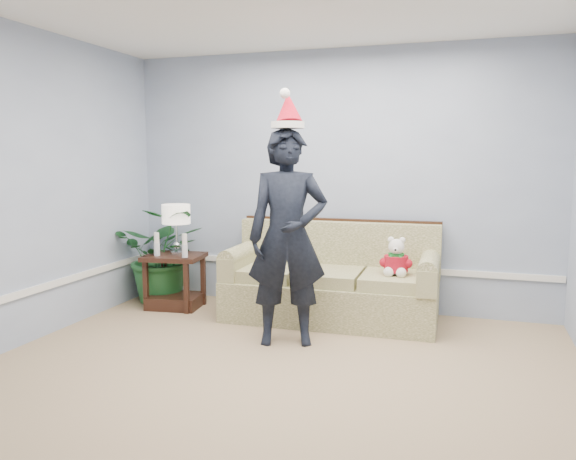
% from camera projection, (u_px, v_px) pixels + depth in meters
% --- Properties ---
extents(room_shell, '(4.54, 5.04, 2.74)m').
position_uv_depth(room_shell, '(245.00, 197.00, 3.51)').
color(room_shell, '#9E8065').
rests_on(room_shell, ground).
extents(wainscot_trim, '(4.49, 4.99, 0.06)m').
position_uv_depth(wainscot_trim, '(175.00, 284.00, 5.10)').
color(wainscot_trim, white).
rests_on(wainscot_trim, room_shell).
extents(sofa, '(2.07, 0.92, 0.96)m').
position_uv_depth(sofa, '(332.00, 284.00, 5.57)').
color(sofa, olive).
rests_on(sofa, room_shell).
extents(side_table, '(0.65, 0.57, 0.57)m').
position_uv_depth(side_table, '(175.00, 287.00, 5.98)').
color(side_table, '#341B13').
rests_on(side_table, room_shell).
extents(table_lamp, '(0.30, 0.30, 0.53)m').
position_uv_depth(table_lamp, '(176.00, 216.00, 5.92)').
color(table_lamp, silver).
rests_on(table_lamp, side_table).
extents(candle_pair, '(0.39, 0.06, 0.25)m').
position_uv_depth(candle_pair, '(171.00, 246.00, 5.81)').
color(candle_pair, silver).
rests_on(candle_pair, side_table).
extents(houseplant, '(1.11, 1.01, 1.06)m').
position_uv_depth(houseplant, '(164.00, 255.00, 6.18)').
color(houseplant, '#1D5727').
rests_on(houseplant, room_shell).
extents(man, '(0.78, 0.63, 1.84)m').
position_uv_depth(man, '(288.00, 237.00, 4.75)').
color(man, black).
rests_on(man, room_shell).
extents(santa_hat, '(0.37, 0.40, 0.33)m').
position_uv_depth(santa_hat, '(288.00, 111.00, 4.63)').
color(santa_hat, white).
rests_on(santa_hat, man).
extents(teddy_bear, '(0.23, 0.26, 0.36)m').
position_uv_depth(teddy_bear, '(396.00, 261.00, 5.21)').
color(teddy_bear, white).
rests_on(teddy_bear, sofa).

